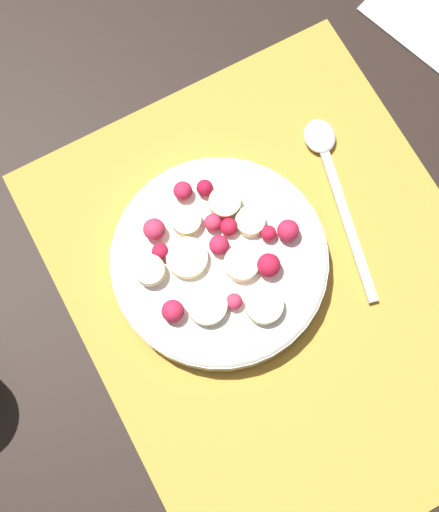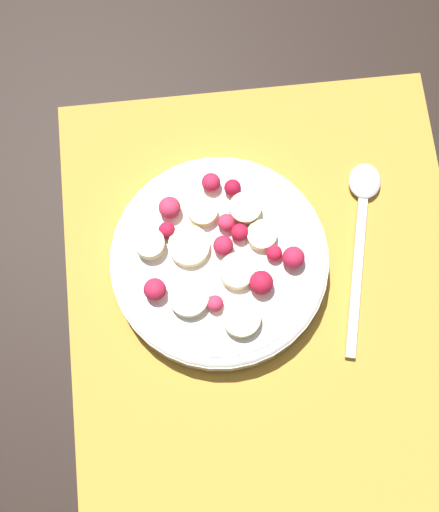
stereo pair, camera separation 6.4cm
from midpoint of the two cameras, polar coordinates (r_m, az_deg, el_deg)
name	(u,v)px [view 1 (the left image)]	position (r m, az deg, el deg)	size (l,w,h in m)	color
ground_plane	(282,292)	(0.67, 2.36, -3.40)	(3.00, 3.00, 0.00)	black
placemat	(282,291)	(0.67, 2.37, -3.35)	(0.46, 0.37, 0.01)	gold
fruit_bowl	(219,260)	(0.65, -2.77, -0.87)	(0.20, 0.20, 0.05)	silver
spoon	(330,169)	(0.70, 6.33, 6.44)	(0.19, 0.06, 0.01)	silver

